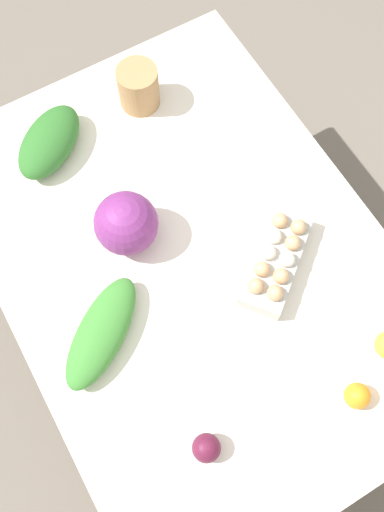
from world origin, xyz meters
The scene contains 9 objects.
ground_plane centered at (0.00, 0.00, 0.00)m, with size 8.00×8.00×0.00m, color #70665B.
dining_table centered at (0.00, 0.00, 0.65)m, with size 1.48×1.04×0.73m.
cabbage_purple centered at (-0.15, -0.12, 0.82)m, with size 0.18×0.18×0.18m, color #7A2D75.
egg_carton centered at (0.13, 0.19, 0.78)m, with size 0.28×0.31×0.09m.
paper_bag centered at (-0.54, 0.13, 0.80)m, with size 0.12×0.12×0.14m, color #A87F51.
greens_bunch_dandelion centered at (0.07, -0.31, 0.77)m, with size 0.32×0.12×0.08m, color #3D8433.
greens_bunch_chard centered at (-0.51, -0.19, 0.78)m, with size 0.26×0.14×0.10m, color #2D6B28.
beet_root centered at (0.45, -0.22, 0.77)m, with size 0.07×0.07×0.07m, color #5B1933.
orange_0 centered at (0.54, 0.17, 0.77)m, with size 0.07×0.07×0.07m, color orange.
Camera 1 is at (0.49, -0.29, 2.22)m, focal length 40.00 mm.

